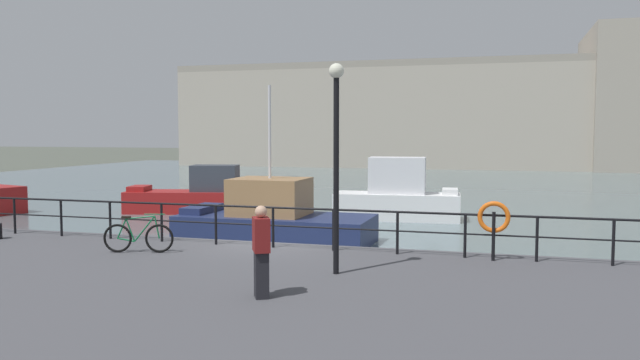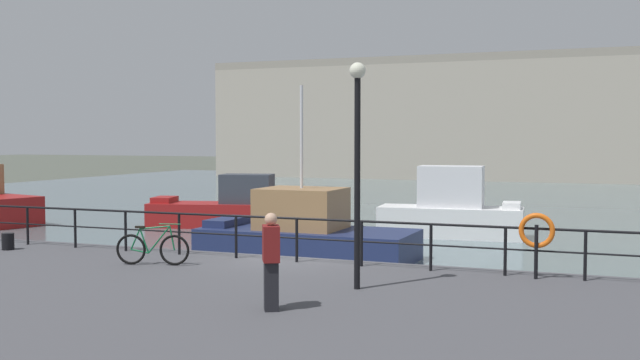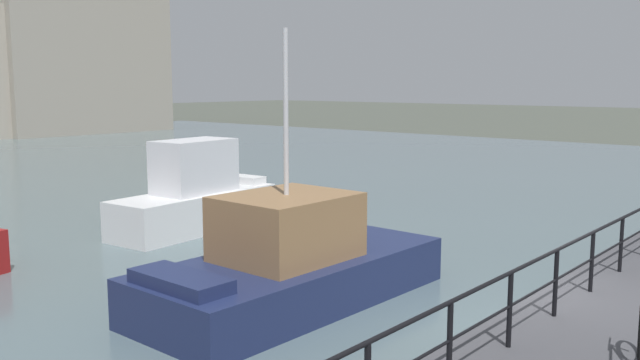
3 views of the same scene
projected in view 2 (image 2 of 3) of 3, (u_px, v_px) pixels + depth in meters
ground_plane at (291, 289)px, 18.95m from camera, size 240.00×240.00×0.00m
water_basin at (483, 199)px, 47.05m from camera, size 80.00×60.00×0.01m
quay_promenade at (140, 336)px, 12.88m from camera, size 56.00×13.00×0.84m
harbor_building at (597, 117)px, 69.38m from camera, size 59.09×17.12×14.21m
moored_harbor_tender at (451, 211)px, 28.84m from camera, size 5.57×2.27×2.73m
moored_white_yacht at (305, 234)px, 23.63m from camera, size 6.76×2.90×5.44m
moored_small_launch at (233, 209)px, 32.06m from camera, size 7.19×3.41×2.26m
quay_railing at (329, 233)px, 17.70m from camera, size 24.55×0.07×1.08m
parked_bicycle at (152, 248)px, 17.60m from camera, size 1.73×0.51×0.98m
mooring_bollard at (8, 241)px, 20.02m from camera, size 0.32×0.32×0.44m
life_ring_stand at (537, 233)px, 15.87m from camera, size 0.75×0.16×1.40m
quay_lamp_post at (357, 144)px, 14.66m from camera, size 0.32×0.32×4.44m
standing_person at (271, 261)px, 12.96m from camera, size 0.46×0.52×1.69m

